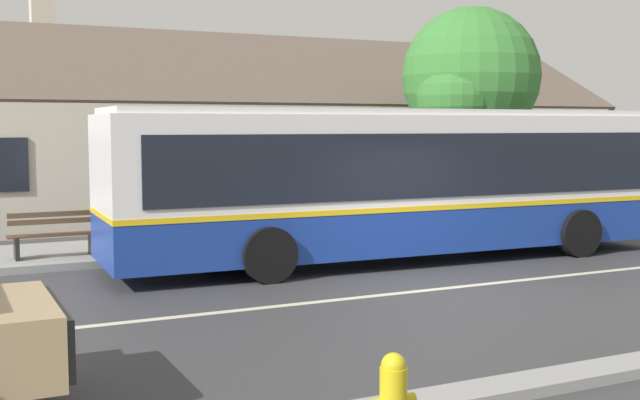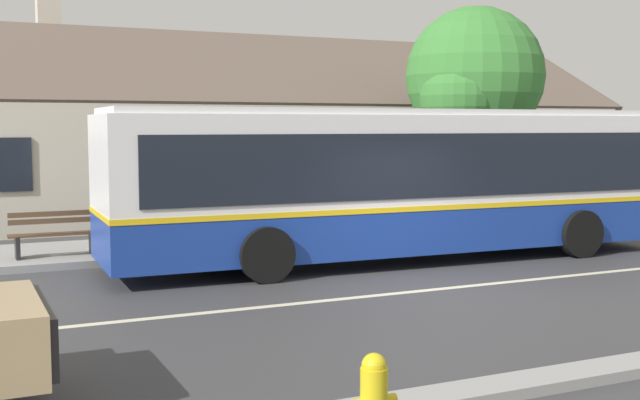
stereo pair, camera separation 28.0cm
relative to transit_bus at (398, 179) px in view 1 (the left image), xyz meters
The scene contains 9 objects.
ground_plane 3.47m from the transit_bus, 107.69° to the right, with size 300.00×300.00×0.00m, color #38383A.
sidewalk_far 3.60m from the transit_bus, 106.63° to the left, with size 60.00×3.00×0.15m, color gray.
lane_divider_stripe 3.47m from the transit_bus, 107.69° to the right, with size 60.00×0.16×0.01m, color beige.
community_building 11.40m from the transit_bus, 85.46° to the left, with size 23.36×9.98×6.83m.
transit_bus is the anchor object (origin of this frame).
bench_by_building 6.98m from the transit_bus, 159.69° to the left, with size 1.79×0.51×0.94m.
street_tree_primary 6.81m from the transit_bus, 41.15° to the left, with size 3.82×3.82×6.03m.
fire_hydrant 9.82m from the transit_bus, 121.59° to the right, with size 0.42×0.24×0.83m.
bus_stop_sign 7.71m from the transit_bus, 15.74° to the left, with size 0.36×0.07×2.40m.
Camera 1 is at (-7.67, -11.15, 2.77)m, focal length 45.00 mm.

